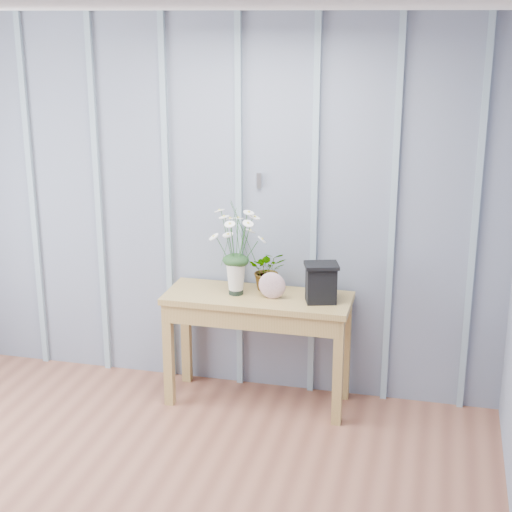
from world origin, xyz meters
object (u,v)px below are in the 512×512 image
(carved_box, at_px, (321,282))
(sideboard, at_px, (258,312))
(daisy_vase, at_px, (236,239))
(felt_disc_vessel, at_px, (272,286))

(carved_box, bearing_deg, sideboard, 177.04)
(daisy_vase, xyz_separation_m, felt_disc_vessel, (0.24, -0.03, -0.28))
(daisy_vase, relative_size, carved_box, 2.33)
(daisy_vase, distance_m, felt_disc_vessel, 0.37)
(sideboard, height_order, daisy_vase, daisy_vase)
(sideboard, distance_m, felt_disc_vessel, 0.23)
(sideboard, bearing_deg, daisy_vase, -177.52)
(daisy_vase, height_order, carved_box, daisy_vase)
(felt_disc_vessel, bearing_deg, carved_box, 4.05)
(daisy_vase, xyz_separation_m, carved_box, (0.55, -0.02, -0.24))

